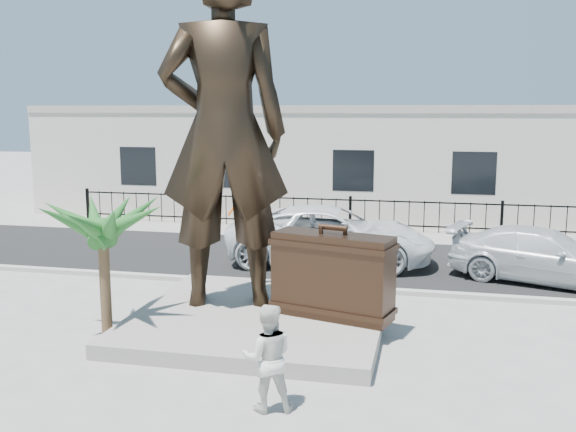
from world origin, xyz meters
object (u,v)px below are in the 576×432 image
car_white (331,235)px  statue (224,132)px  suitcase (332,276)px  tourist (268,357)px

car_white → statue: bearing=161.0°
car_white → suitcase: bearing=-174.0°
tourist → car_white: size_ratio=0.28×
statue → car_white: 6.41m
suitcase → car_white: size_ratio=0.41×
statue → suitcase: (2.45, -0.45, -2.90)m
tourist → car_white: bearing=-104.3°
tourist → suitcase: bearing=-113.7°
tourist → car_white: 9.55m
statue → car_white: (1.52, 5.33, -3.22)m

